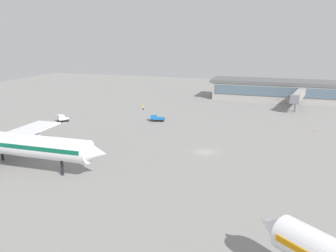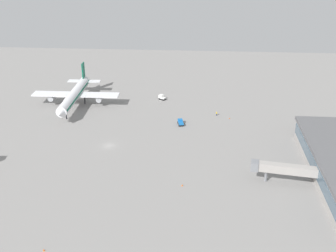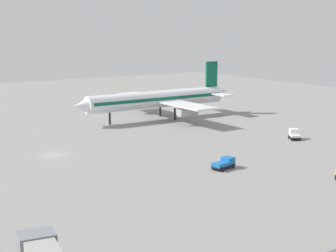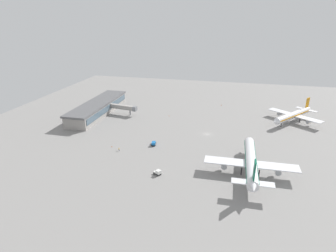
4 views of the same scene
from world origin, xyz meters
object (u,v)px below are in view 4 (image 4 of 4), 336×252
pushback_tractor (154,143)px  safety_cone_near_gate (221,105)px  baggage_tug (158,172)px  safety_cone_far_side (112,146)px  airplane_at_gate (294,115)px  airplane_taxiing (251,161)px  safety_cone_mid_apron (169,115)px  ground_crew_worker (119,149)px

pushback_tractor → safety_cone_near_gate: (-80.91, 30.50, -0.67)m
baggage_tug → safety_cone_far_side: 37.42m
airplane_at_gate → airplane_taxiing: airplane_taxiing is taller
pushback_tractor → safety_cone_far_side: size_ratio=7.81×
safety_cone_far_side → baggage_tug: bearing=55.5°
airplane_taxiing → pushback_tractor: size_ratio=10.57×
baggage_tug → safety_cone_mid_apron: baggage_tug is taller
safety_cone_mid_apron → safety_cone_far_side: (55.28, -17.78, 0.00)m
ground_crew_worker → safety_cone_mid_apron: 59.94m
airplane_at_gate → safety_cone_far_side: bearing=-19.6°
pushback_tractor → ground_crew_worker: 18.65m
pushback_tractor → baggage_tug: (28.65, 10.25, 0.19)m
pushback_tractor → safety_cone_mid_apron: pushback_tractor is taller
baggage_tug → ground_crew_worker: (-17.81, -25.43, -0.31)m
pushback_tractor → safety_cone_far_side: (7.48, -20.59, -0.67)m
ground_crew_worker → airplane_taxiing: bearing=122.8°
airplane_at_gate → baggage_tug: size_ratio=9.95×
airplane_at_gate → airplane_taxiing: size_ratio=0.75×
airplane_at_gate → pushback_tractor: airplane_at_gate is taller
airplane_at_gate → safety_cone_near_gate: 54.16m
pushback_tractor → airplane_taxiing: bearing=59.1°
airplane_taxiing → baggage_tug: (11.24, -38.74, -4.34)m
ground_crew_worker → safety_cone_far_side: bearing=-83.2°
airplane_taxiing → ground_crew_worker: 64.67m
safety_cone_mid_apron → ground_crew_worker: bearing=-11.9°
safety_cone_mid_apron → safety_cone_near_gate: bearing=134.8°
airplane_taxiing → safety_cone_far_side: bearing=81.4°
airplane_at_gate → safety_cone_near_gate: airplane_at_gate is taller
ground_crew_worker → baggage_tug: bearing=93.6°
baggage_tug → airplane_taxiing: bearing=49.7°
airplane_at_gate → baggage_tug: bearing=-0.9°
baggage_tug → safety_cone_near_gate: 111.42m
airplane_taxiing → safety_cone_far_side: 70.48m
safety_cone_near_gate → safety_cone_far_side: (88.38, -51.09, 0.00)m
ground_crew_worker → safety_cone_mid_apron: ground_crew_worker is taller
pushback_tractor → safety_cone_far_side: bearing=-81.4°
baggage_tug → safety_cone_mid_apron: (-76.46, -13.06, -0.86)m
airplane_at_gate → airplane_taxiing: (71.96, -28.60, 0.58)m
pushback_tractor → baggage_tug: 30.43m
airplane_at_gate → ground_crew_worker: bearing=-16.7°
safety_cone_far_side → safety_cone_near_gate: bearing=150.0°
baggage_tug → safety_cone_mid_apron: size_ratio=6.25×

